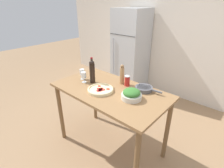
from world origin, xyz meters
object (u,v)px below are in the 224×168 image
(wine_glass_near, at_px, (84,76))
(salad_bowl, at_px, (132,94))
(refrigerator, at_px, (130,51))
(homemade_pizza, at_px, (101,90))
(wine_bottle, at_px, (92,71))
(salt_canister, at_px, (127,81))
(wine_glass_far, at_px, (82,73))
(pepper_mill, at_px, (122,75))
(cast_iron_skillet, at_px, (144,88))

(wine_glass_near, bearing_deg, salad_bowl, 5.01)
(refrigerator, distance_m, homemade_pizza, 2.04)
(wine_bottle, xyz_separation_m, salt_canister, (0.40, 0.23, -0.09))
(refrigerator, height_order, wine_glass_far, refrigerator)
(pepper_mill, bearing_deg, refrigerator, 122.50)
(homemade_pizza, bearing_deg, wine_glass_far, 168.73)
(salad_bowl, bearing_deg, wine_glass_near, -174.99)
(wine_glass_near, bearing_deg, homemade_pizza, -5.39)
(salt_canister, bearing_deg, wine_glass_far, -157.83)
(wine_glass_near, height_order, pepper_mill, pepper_mill)
(pepper_mill, height_order, salad_bowl, pepper_mill)
(pepper_mill, bearing_deg, salad_bowl, -36.22)
(refrigerator, xyz_separation_m, cast_iron_skillet, (1.28, -1.47, 0.06))
(refrigerator, relative_size, wine_glass_far, 12.45)
(wine_bottle, bearing_deg, refrigerator, 110.33)
(refrigerator, distance_m, cast_iron_skillet, 1.95)
(pepper_mill, distance_m, homemade_pizza, 0.36)
(wine_glass_far, bearing_deg, cast_iron_skillet, 18.36)
(homemade_pizza, bearing_deg, cast_iron_skillet, 43.47)
(wine_glass_far, bearing_deg, homemade_pizza, -11.27)
(pepper_mill, height_order, salt_canister, pepper_mill)
(refrigerator, relative_size, wine_bottle, 5.18)
(wine_glass_near, xyz_separation_m, pepper_mill, (0.40, 0.31, 0.03))
(wine_bottle, height_order, wine_glass_near, wine_bottle)
(pepper_mill, bearing_deg, homemade_pizza, -99.60)
(wine_glass_far, distance_m, pepper_mill, 0.56)
(wine_glass_near, distance_m, salt_canister, 0.58)
(refrigerator, bearing_deg, wine_glass_far, -75.51)
(wine_bottle, xyz_separation_m, cast_iron_skillet, (0.64, 0.26, -0.14))
(salad_bowl, xyz_separation_m, homemade_pizza, (-0.39, -0.10, -0.04))
(homemade_pizza, bearing_deg, refrigerator, 116.02)
(wine_glass_far, relative_size, salt_canister, 1.03)
(wine_glass_near, distance_m, wine_glass_far, 0.11)
(wine_glass_near, relative_size, wine_glass_far, 1.00)
(wine_bottle, height_order, cast_iron_skillet, wine_bottle)
(salad_bowl, height_order, cast_iron_skillet, salad_bowl)
(salt_canister, distance_m, cast_iron_skillet, 0.24)
(refrigerator, relative_size, homemade_pizza, 5.72)
(wine_glass_near, distance_m, cast_iron_skillet, 0.80)
(wine_glass_far, bearing_deg, pepper_mill, 26.55)
(wine_glass_far, height_order, salad_bowl, wine_glass_far)
(wine_glass_far, bearing_deg, salt_canister, 22.17)
(pepper_mill, xyz_separation_m, homemade_pizza, (-0.06, -0.34, -0.11))
(wine_bottle, relative_size, wine_glass_near, 2.40)
(pepper_mill, height_order, cast_iron_skillet, pepper_mill)
(wine_glass_far, distance_m, homemade_pizza, 0.46)
(wine_glass_far, xyz_separation_m, cast_iron_skillet, (0.83, 0.27, -0.07))
(wine_bottle, relative_size, cast_iron_skillet, 1.02)
(wine_glass_far, relative_size, homemade_pizza, 0.46)
(salt_canister, bearing_deg, refrigerator, 124.79)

